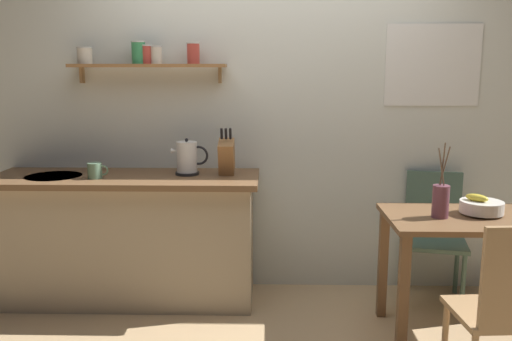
{
  "coord_description": "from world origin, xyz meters",
  "views": [
    {
      "loc": [
        -0.02,
        -3.26,
        1.6
      ],
      "look_at": [
        -0.1,
        0.25,
        0.95
      ],
      "focal_mm": 37.59,
      "sensor_mm": 36.0,
      "label": 1
    }
  ],
  "objects_px": {
    "dining_chair_far": "(433,230)",
    "twig_vase": "(441,201)",
    "knife_block": "(227,156)",
    "fruit_bowl": "(481,206)",
    "coffee_mug_by_sink": "(95,171)",
    "electric_kettle": "(188,158)",
    "dining_table": "(462,239)",
    "dining_chair_near": "(509,306)"
  },
  "relations": [
    {
      "from": "dining_chair_far",
      "to": "fruit_bowl",
      "type": "distance_m",
      "value": 0.65
    },
    {
      "from": "twig_vase",
      "to": "dining_table",
      "type": "bearing_deg",
      "value": 11.17
    },
    {
      "from": "electric_kettle",
      "to": "coffee_mug_by_sink",
      "type": "relative_size",
      "value": 1.84
    },
    {
      "from": "dining_chair_far",
      "to": "fruit_bowl",
      "type": "xyz_separation_m",
      "value": [
        0.1,
        -0.56,
        0.31
      ]
    },
    {
      "from": "dining_table",
      "to": "knife_block",
      "type": "relative_size",
      "value": 2.76
    },
    {
      "from": "dining_table",
      "to": "knife_block",
      "type": "bearing_deg",
      "value": 160.05
    },
    {
      "from": "dining_table",
      "to": "electric_kettle",
      "type": "bearing_deg",
      "value": 162.78
    },
    {
      "from": "dining_chair_far",
      "to": "fruit_bowl",
      "type": "height_order",
      "value": "dining_chair_far"
    },
    {
      "from": "fruit_bowl",
      "to": "dining_table",
      "type": "bearing_deg",
      "value": -161.46
    },
    {
      "from": "dining_table",
      "to": "dining_chair_far",
      "type": "height_order",
      "value": "dining_chair_far"
    },
    {
      "from": "twig_vase",
      "to": "knife_block",
      "type": "xyz_separation_m",
      "value": [
        -1.29,
        0.55,
        0.17
      ]
    },
    {
      "from": "coffee_mug_by_sink",
      "to": "electric_kettle",
      "type": "bearing_deg",
      "value": 14.14
    },
    {
      "from": "fruit_bowl",
      "to": "twig_vase",
      "type": "distance_m",
      "value": 0.28
    },
    {
      "from": "knife_block",
      "to": "dining_chair_far",
      "type": "bearing_deg",
      "value": 2.91
    },
    {
      "from": "dining_chair_far",
      "to": "knife_block",
      "type": "height_order",
      "value": "knife_block"
    },
    {
      "from": "fruit_bowl",
      "to": "twig_vase",
      "type": "xyz_separation_m",
      "value": [
        -0.26,
        -0.07,
        0.05
      ]
    },
    {
      "from": "dining_chair_far",
      "to": "twig_vase",
      "type": "height_order",
      "value": "twig_vase"
    },
    {
      "from": "fruit_bowl",
      "to": "knife_block",
      "type": "height_order",
      "value": "knife_block"
    },
    {
      "from": "electric_kettle",
      "to": "dining_chair_far",
      "type": "bearing_deg",
      "value": 2.23
    },
    {
      "from": "electric_kettle",
      "to": "knife_block",
      "type": "distance_m",
      "value": 0.27
    },
    {
      "from": "dining_chair_near",
      "to": "dining_chair_far",
      "type": "height_order",
      "value": "dining_chair_near"
    },
    {
      "from": "twig_vase",
      "to": "coffee_mug_by_sink",
      "type": "relative_size",
      "value": 3.2
    },
    {
      "from": "dining_chair_far",
      "to": "electric_kettle",
      "type": "bearing_deg",
      "value": -177.77
    },
    {
      "from": "dining_table",
      "to": "dining_chair_far",
      "type": "distance_m",
      "value": 0.61
    },
    {
      "from": "dining_table",
      "to": "twig_vase",
      "type": "relative_size",
      "value": 2.03
    },
    {
      "from": "dining_chair_far",
      "to": "coffee_mug_by_sink",
      "type": "bearing_deg",
      "value": -174.66
    },
    {
      "from": "fruit_bowl",
      "to": "dining_chair_near",
      "type": "bearing_deg",
      "value": -100.65
    },
    {
      "from": "electric_kettle",
      "to": "knife_block",
      "type": "height_order",
      "value": "knife_block"
    },
    {
      "from": "fruit_bowl",
      "to": "electric_kettle",
      "type": "relative_size",
      "value": 0.99
    },
    {
      "from": "dining_table",
      "to": "fruit_bowl",
      "type": "height_order",
      "value": "fruit_bowl"
    },
    {
      "from": "fruit_bowl",
      "to": "twig_vase",
      "type": "height_order",
      "value": "twig_vase"
    },
    {
      "from": "dining_chair_near",
      "to": "electric_kettle",
      "type": "relative_size",
      "value": 3.7
    },
    {
      "from": "dining_chair_far",
      "to": "fruit_bowl",
      "type": "relative_size",
      "value": 3.57
    },
    {
      "from": "dining_table",
      "to": "fruit_bowl",
      "type": "xyz_separation_m",
      "value": [
        0.12,
        0.04,
        0.19
      ]
    },
    {
      "from": "dining_chair_far",
      "to": "twig_vase",
      "type": "relative_size",
      "value": 2.03
    },
    {
      "from": "dining_chair_far",
      "to": "knife_block",
      "type": "distance_m",
      "value": 1.55
    },
    {
      "from": "fruit_bowl",
      "to": "coffee_mug_by_sink",
      "type": "distance_m",
      "value": 2.45
    },
    {
      "from": "twig_vase",
      "to": "coffee_mug_by_sink",
      "type": "xyz_separation_m",
      "value": [
        -2.15,
        0.41,
        0.09
      ]
    },
    {
      "from": "dining_chair_near",
      "to": "twig_vase",
      "type": "relative_size",
      "value": 2.12
    },
    {
      "from": "knife_block",
      "to": "twig_vase",
      "type": "bearing_deg",
      "value": -23.15
    },
    {
      "from": "knife_block",
      "to": "coffee_mug_by_sink",
      "type": "bearing_deg",
      "value": -170.61
    },
    {
      "from": "twig_vase",
      "to": "electric_kettle",
      "type": "height_order",
      "value": "twig_vase"
    }
  ]
}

